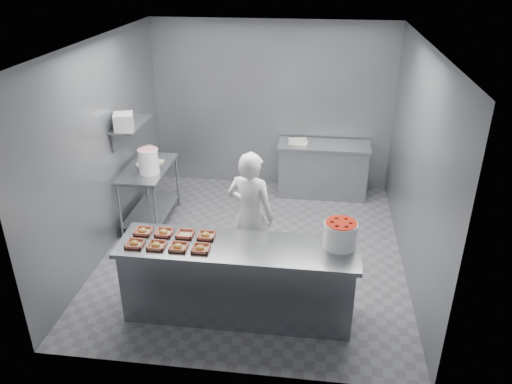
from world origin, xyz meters
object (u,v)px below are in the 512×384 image
Objects in this scene: back_counter at (323,169)px; prep_table at (150,186)px; tray_6 at (185,234)px; worker at (251,215)px; glaze_bucket at (149,160)px; tray_2 at (178,247)px; service_counter at (238,280)px; tray_4 at (143,231)px; tray_1 at (156,245)px; tray_5 at (164,232)px; appliance at (124,122)px; strawberry_tub at (340,234)px; tray_0 at (135,244)px; tray_3 at (200,248)px; tray_7 at (206,235)px.

prep_table is at bearing -152.99° from back_counter.
worker is at bearing 47.00° from tray_6.
tray_6 is at bearing -59.88° from glaze_bucket.
service_counter is at bearing 12.43° from tray_2.
prep_table is at bearing 107.03° from tray_4.
service_counter is 2.17× the size of prep_table.
tray_2 is 0.11× the size of worker.
tray_1 is (-1.75, -3.39, 0.47)m from back_counter.
service_counter is 13.88× the size of tray_6.
worker is at bearing -30.86° from glaze_bucket.
tray_5 is 1.97m from appliance.
tray_1 reaches higher than back_counter.
glaze_bucket is at bearing 148.25° from strawberry_tub.
tray_2 is 0.43× the size of glaze_bucket.
tray_5 is at bearing 48.44° from tray_0.
tray_6 is (1.04, -1.81, 0.33)m from prep_table.
appliance is (-1.82, 1.68, 1.22)m from service_counter.
tray_1 and tray_3 have the same top height.
tray_5 is (-0.24, 0.27, 0.00)m from tray_2.
tray_3 is 1.48m from strawberry_tub.
tray_2 is 1.00× the size of tray_3.
appliance is at bearing 151.92° from strawberry_tub.
back_counter is 3.18m from strawberry_tub.
tray_5 is 1.78m from glaze_bucket.
strawberry_tub is at bearing -0.08° from tray_6.
strawberry_tub reaches higher than prep_table.
prep_table is 0.80× the size of back_counter.
back_counter is at bearing 74.52° from service_counter.
tray_3 is at bearing -160.12° from service_counter.
glaze_bucket is at bearing 105.83° from tray_4.
prep_table is 3.40× the size of strawberry_tub.
tray_2 is (0.24, 0.00, 0.00)m from tray_1.
appliance reaches higher than service_counter.
tray_5 is (-1.75, -3.11, 0.47)m from back_counter.
glaze_bucket reaches higher than tray_2.
back_counter is 3.84m from tray_1.
tray_0 is (-1.99, -3.39, 0.47)m from back_counter.
glaze_bucket is at bearing 110.28° from tray_1.
tray_2 reaches higher than tray_6.
tray_7 is 2.25m from appliance.
prep_table and back_counter have the same top height.
service_counter is 13.88× the size of tray_3.
tray_5 is at bearing 170.99° from service_counter.
tray_3 is at bearing 0.00° from tray_2.
tray_6 is 0.94m from worker.
tray_4 is (-1.09, 0.14, 0.47)m from service_counter.
prep_table is at bearing 146.35° from strawberry_tub.
tray_4 is (-1.99, -3.11, 0.47)m from back_counter.
worker reaches higher than tray_3.
tray_1 is (0.24, 0.00, 0.00)m from tray_0.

